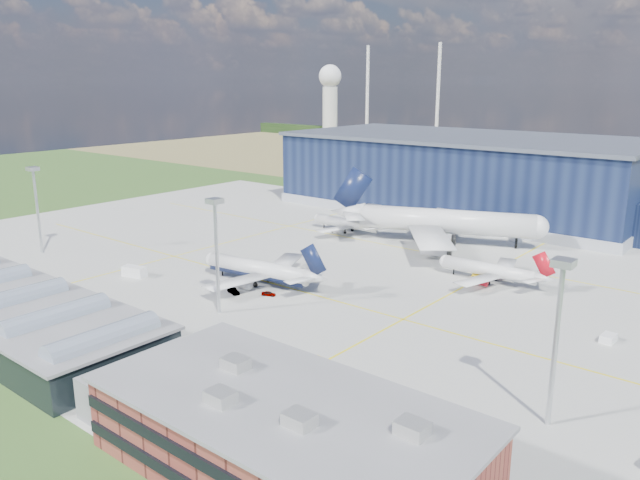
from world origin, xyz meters
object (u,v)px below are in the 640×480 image
at_px(airliner_navy, 258,260).
at_px(airliner_red, 489,263).
at_px(light_mast_east, 558,316).
at_px(gse_cart_a, 608,338).
at_px(car_b, 233,291).
at_px(gse_tug_b, 316,363).
at_px(gse_van_a, 134,272).
at_px(gse_cart_b, 515,239).
at_px(airliner_widebody, 446,209).
at_px(car_a, 269,294).
at_px(gse_tug_c, 476,277).
at_px(ops_building, 284,436).
at_px(light_mast_center, 216,237).
at_px(hangar, 473,178).
at_px(light_mast_west, 36,196).
at_px(airliner_regional, 346,218).

xyz_separation_m(airliner_navy, airliner_red, (39.75, 34.00, -0.99)).
relative_size(light_mast_east, gse_cart_a, 7.01).
relative_size(airliner_red, car_b, 7.49).
relative_size(gse_tug_b, gse_van_a, 0.52).
bearing_deg(gse_cart_b, airliner_widebody, 163.44).
height_order(car_a, car_b, car_b).
distance_m(gse_cart_a, car_b, 73.74).
bearing_deg(gse_cart_b, gse_cart_a, -118.52).
xyz_separation_m(gse_tug_c, car_a, (-29.02, -38.79, -0.10)).
relative_size(ops_building, light_mast_center, 2.00).
bearing_deg(car_a, gse_cart_a, -94.82).
relative_size(hangar, ops_building, 3.15).
relative_size(airliner_navy, car_a, 10.96).
xyz_separation_m(light_mast_east, gse_van_a, (-98.11, 3.32, -14.18)).
distance_m(light_mast_west, airliner_navy, 66.22).
distance_m(gse_tug_c, gse_cart_b, 40.35).
bearing_deg(ops_building, light_mast_center, 146.31).
height_order(airliner_regional, gse_cart_b, airliner_regional).
height_order(airliner_red, airliner_widebody, airliner_widebody).
height_order(light_mast_west, light_mast_center, same).
bearing_deg(ops_building, airliner_widebody, 108.98).
height_order(airliner_red, gse_cart_b, airliner_red).
bearing_deg(gse_cart_b, light_mast_west, 161.25).
relative_size(airliner_widebody, gse_van_a, 10.70).
height_order(light_mast_east, car_a, light_mast_east).
bearing_deg(car_b, light_mast_center, -130.78).
distance_m(ops_building, light_mast_east, 37.59).
distance_m(light_mast_east, gse_tug_c, 64.84).
distance_m(hangar, gse_cart_b, 45.65).
xyz_separation_m(light_mast_west, car_a, (70.57, 13.47, -14.91)).
height_order(light_mast_center, gse_van_a, light_mast_center).
height_order(airliner_regional, gse_cart_a, airliner_regional).
height_order(airliner_navy, airliner_widebody, airliner_widebody).
bearing_deg(gse_tug_c, airliner_red, -24.11).
height_order(gse_cart_b, car_a, gse_cart_b).
bearing_deg(car_a, gse_tug_c, -59.43).
distance_m(gse_tug_b, car_a, 35.45).
relative_size(gse_cart_a, gse_tug_c, 1.15).
relative_size(airliner_regional, gse_cart_a, 8.28).
distance_m(gse_van_a, gse_tug_c, 79.53).
bearing_deg(airliner_widebody, airliner_navy, -126.46).
bearing_deg(hangar, airliner_widebody, -72.15).
bearing_deg(gse_cart_a, light_mast_west, -162.68).
height_order(light_mast_west, car_a, light_mast_west).
relative_size(light_mast_east, car_b, 6.19).
bearing_deg(gse_tug_c, gse_van_a, -161.42).
bearing_deg(ops_building, airliner_red, 98.53).
bearing_deg(car_b, car_a, -43.72).
distance_m(gse_tug_c, car_a, 48.44).
bearing_deg(light_mast_east, car_b, 172.32).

